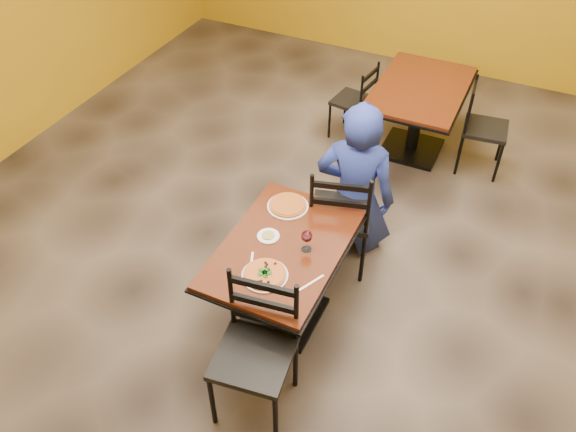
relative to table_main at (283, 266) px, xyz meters
The scene contains 17 objects.
floor 0.75m from the table_main, 90.00° to the left, with size 7.00×8.00×0.01m, color black.
table_main is the anchor object (origin of this frame).
table_second 2.57m from the table_main, 84.11° to the left, with size 0.88×1.30×0.75m.
chair_main_near 0.78m from the table_main, 78.12° to the right, with size 0.47×0.47×1.04m, color black, non-canonical shape.
chair_main_far 0.76m from the table_main, 78.39° to the left, with size 0.47×0.47×1.04m, color black, non-canonical shape.
chair_second_left 2.60m from the table_main, 99.32° to the left, with size 0.38×0.38×0.84m, color black, non-canonical shape.
chair_second_right 2.73m from the table_main, 69.68° to the left, with size 0.41×0.41×0.91m, color black, non-canonical shape.
diner 1.04m from the table_main, 80.30° to the left, with size 0.67×0.44×1.38m, color #1B2F97.
plate_main 0.36m from the table_main, 87.55° to the right, with size 0.31×0.31×0.01m, color white.
pizza_main 0.37m from the table_main, 87.55° to the right, with size 0.28×0.28×0.02m, color #932D0A.
plate_far 0.47m from the table_main, 110.68° to the left, with size 0.31×0.31×0.01m, color white.
pizza_far 0.47m from the table_main, 110.68° to the left, with size 0.28×0.28×0.02m, color #C58425.
side_plate 0.24m from the table_main, 162.09° to the left, with size 0.16×0.16×0.01m, color white.
dip 0.25m from the table_main, 162.09° to the left, with size 0.09×0.09×0.01m, color tan.
wine_glass 0.33m from the table_main, 15.34° to the left, with size 0.08×0.08×0.18m, color white, non-canonical shape.
fork 0.33m from the table_main, 118.60° to the right, with size 0.01×0.19×0.00m, color silver.
knife 0.43m from the table_main, 35.54° to the right, with size 0.01×0.21×0.00m, color silver.
Camera 1 is at (1.27, -3.10, 3.63)m, focal length 36.67 mm.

